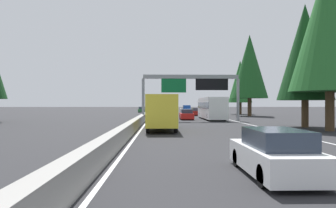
# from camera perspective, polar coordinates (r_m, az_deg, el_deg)

# --- Properties ---
(ground_plane) EXTENTS (320.00, 320.00, 0.00)m
(ground_plane) POSITION_cam_1_polar(r_m,az_deg,el_deg) (61.16, -3.19, -2.06)
(ground_plane) COLOR #262628
(median_barrier) EXTENTS (180.00, 0.56, 0.90)m
(median_barrier) POSITION_cam_1_polar(r_m,az_deg,el_deg) (81.14, -2.95, -1.22)
(median_barrier) COLOR gray
(median_barrier) RESTS_ON ground
(shoulder_stripe_right) EXTENTS (160.00, 0.16, 0.01)m
(shoulder_stripe_right) POSITION_cam_1_polar(r_m,az_deg,el_deg) (71.77, 6.31, -1.74)
(shoulder_stripe_right) COLOR silver
(shoulder_stripe_right) RESTS_ON ground
(shoulder_stripe_median) EXTENTS (160.00, 0.16, 0.01)m
(shoulder_stripe_median) POSITION_cam_1_polar(r_m,az_deg,el_deg) (71.14, -2.73, -1.76)
(shoulder_stripe_median) COLOR silver
(shoulder_stripe_median) RESTS_ON ground
(sign_gantry_overhead) EXTENTS (0.50, 12.68, 6.00)m
(sign_gantry_overhead) POSITION_cam_1_polar(r_m,az_deg,el_deg) (40.72, 4.42, 3.61)
(sign_gantry_overhead) COLOR gray
(sign_gantry_overhead) RESTS_ON ground
(sedan_near_center) EXTENTS (4.40, 1.80, 1.47)m
(sedan_near_center) POSITION_cam_1_polar(r_m,az_deg,el_deg) (10.38, 18.82, -8.63)
(sedan_near_center) COLOR white
(sedan_near_center) RESTS_ON ground
(box_truck_mid_left) EXTENTS (8.50, 2.40, 2.95)m
(box_truck_mid_left) POSITION_cam_1_polar(r_m,az_deg,el_deg) (26.57, -1.17, -1.32)
(box_truck_mid_left) COLOR gold
(box_truck_mid_left) RESTS_ON ground
(minivan_far_center) EXTENTS (5.00, 1.95, 1.69)m
(minivan_far_center) POSITION_cam_1_polar(r_m,az_deg,el_deg) (80.66, 1.03, -0.87)
(minivan_far_center) COLOR #AD931E
(minivan_far_center) RESTS_ON ground
(pickup_far_right) EXTENTS (5.60, 2.00, 1.86)m
(pickup_far_right) POSITION_cam_1_polar(r_m,az_deg,el_deg) (81.70, 3.44, -0.88)
(pickup_far_right) COLOR #1E4793
(pickup_far_right) RESTS_ON ground
(sedan_mid_center) EXTENTS (4.40, 1.80, 1.47)m
(sedan_mid_center) POSITION_cam_1_polar(r_m,az_deg,el_deg) (68.30, -1.57, -1.26)
(sedan_mid_center) COLOR #1E4793
(sedan_mid_center) RESTS_ON ground
(bus_far_left) EXTENTS (11.50, 2.55, 3.10)m
(bus_far_left) POSITION_cam_1_polar(r_m,az_deg,el_deg) (45.38, 7.89, -0.62)
(bus_far_left) COLOR white
(bus_far_left) RESTS_ON ground
(sedan_near_right) EXTENTS (4.40, 1.80, 1.47)m
(sedan_near_right) POSITION_cam_1_polar(r_m,az_deg,el_deg) (44.43, 3.37, -1.97)
(sedan_near_right) COLOR red
(sedan_near_right) RESTS_ON ground
(sedan_distant_a) EXTENTS (4.40, 1.80, 1.47)m
(sedan_distant_a) POSITION_cam_1_polar(r_m,az_deg,el_deg) (59.63, 5.20, -1.45)
(sedan_distant_a) COLOR maroon
(sedan_distant_a) RESTS_ON ground
(oncoming_near) EXTENTS (4.40, 1.80, 1.47)m
(oncoming_near) POSITION_cam_1_polar(r_m,az_deg,el_deg) (81.62, -4.76, -1.05)
(oncoming_near) COLOR #2D6B38
(oncoming_near) RESTS_ON ground
(conifer_right_foreground) EXTENTS (6.52, 6.52, 14.82)m
(conifer_right_foreground) POSITION_cam_1_polar(r_m,az_deg,el_deg) (29.86, 27.36, 13.14)
(conifer_right_foreground) COLOR #4C3823
(conifer_right_foreground) RESTS_ON ground
(conifer_right_near) EXTENTS (5.19, 5.19, 11.79)m
(conifer_right_near) POSITION_cam_1_polar(r_m,az_deg,el_deg) (32.93, 23.66, 8.63)
(conifer_right_near) COLOR #4C3823
(conifer_right_near) RESTS_ON ground
(conifer_right_mid) EXTENTS (6.51, 6.51, 14.81)m
(conifer_right_mid) POSITION_cam_1_polar(r_m,az_deg,el_deg) (59.08, 14.62, 6.62)
(conifer_right_mid) COLOR #4C3823
(conifer_right_mid) RESTS_ON ground
(conifer_right_far) EXTENTS (5.04, 5.04, 11.45)m
(conifer_right_far) POSITION_cam_1_polar(r_m,az_deg,el_deg) (68.49, 12.99, 4.00)
(conifer_right_far) COLOR #4C3823
(conifer_right_far) RESTS_ON ground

